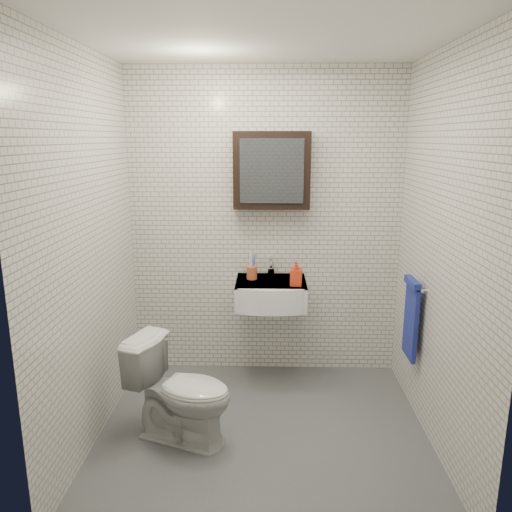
% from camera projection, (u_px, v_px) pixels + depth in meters
% --- Properties ---
extents(ground, '(2.20, 2.00, 0.01)m').
position_uv_depth(ground, '(263.00, 432.00, 3.38)').
color(ground, '#52545A').
rests_on(ground, ground).
extents(room_shell, '(2.22, 2.02, 2.51)m').
position_uv_depth(room_shell, '(264.00, 219.00, 3.05)').
color(room_shell, silver).
rests_on(room_shell, ground).
extents(washbasin, '(0.55, 0.50, 0.20)m').
position_uv_depth(washbasin, '(271.00, 293.00, 3.92)').
color(washbasin, white).
rests_on(washbasin, room_shell).
extents(faucet, '(0.06, 0.20, 0.15)m').
position_uv_depth(faucet, '(271.00, 267.00, 4.08)').
color(faucet, silver).
rests_on(faucet, washbasin).
extents(mirror_cabinet, '(0.60, 0.15, 0.60)m').
position_uv_depth(mirror_cabinet, '(272.00, 171.00, 3.89)').
color(mirror_cabinet, black).
rests_on(mirror_cabinet, room_shell).
extents(towel_rail, '(0.09, 0.30, 0.58)m').
position_uv_depth(towel_rail, '(411.00, 315.00, 3.53)').
color(towel_rail, silver).
rests_on(towel_rail, room_shell).
extents(toothbrush_cup, '(0.09, 0.09, 0.23)m').
position_uv_depth(toothbrush_cup, '(252.00, 272.00, 3.97)').
color(toothbrush_cup, '#B24B2C').
rests_on(toothbrush_cup, washbasin).
extents(soap_bottle, '(0.10, 0.10, 0.19)m').
position_uv_depth(soap_bottle, '(296.00, 273.00, 3.79)').
color(soap_bottle, orange).
rests_on(soap_bottle, washbasin).
extents(toilet, '(0.77, 0.59, 0.69)m').
position_uv_depth(toilet, '(181.00, 391.00, 3.24)').
color(toilet, silver).
rests_on(toilet, ground).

